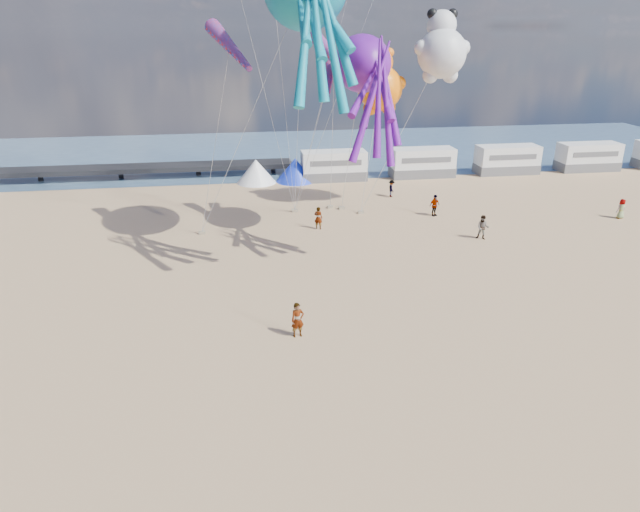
% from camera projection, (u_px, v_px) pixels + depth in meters
% --- Properties ---
extents(ground, '(120.00, 120.00, 0.00)m').
position_uv_depth(ground, '(359.00, 443.00, 21.85)').
color(ground, tan).
rests_on(ground, ground).
extents(water, '(120.00, 120.00, 0.00)m').
position_uv_depth(water, '(267.00, 152.00, 72.26)').
color(water, '#3E5A76').
rests_on(water, ground).
extents(motorhome_0, '(6.60, 2.50, 3.00)m').
position_uv_depth(motorhome_0, '(334.00, 166.00, 58.79)').
color(motorhome_0, silver).
rests_on(motorhome_0, ground).
extents(motorhome_1, '(6.60, 2.50, 3.00)m').
position_uv_depth(motorhome_1, '(422.00, 162.00, 60.11)').
color(motorhome_1, silver).
rests_on(motorhome_1, ground).
extents(motorhome_2, '(6.60, 2.50, 3.00)m').
position_uv_depth(motorhome_2, '(507.00, 160.00, 61.43)').
color(motorhome_2, silver).
rests_on(motorhome_2, ground).
extents(motorhome_3, '(6.60, 2.50, 3.00)m').
position_uv_depth(motorhome_3, '(588.00, 157.00, 62.76)').
color(motorhome_3, silver).
rests_on(motorhome_3, ground).
extents(tent_white, '(4.00, 4.00, 2.40)m').
position_uv_depth(tent_white, '(256.00, 171.00, 57.79)').
color(tent_white, white).
rests_on(tent_white, ground).
extents(tent_blue, '(4.00, 4.00, 2.40)m').
position_uv_depth(tent_blue, '(295.00, 170.00, 58.34)').
color(tent_blue, '#1933CC').
rests_on(tent_blue, ground).
extents(standing_person, '(0.75, 0.57, 1.87)m').
position_uv_depth(standing_person, '(298.00, 320.00, 29.08)').
color(standing_person, tan).
rests_on(standing_person, ground).
extents(beachgoer_0, '(0.67, 0.50, 1.65)m').
position_uv_depth(beachgoer_0, '(621.00, 209.00, 47.14)').
color(beachgoer_0, '#7F6659').
rests_on(beachgoer_0, ground).
extents(beachgoer_1, '(1.08, 0.96, 1.86)m').
position_uv_depth(beachgoer_1, '(483.00, 227.00, 42.47)').
color(beachgoer_1, '#7F6659').
rests_on(beachgoer_1, ground).
extents(beachgoer_2, '(0.61, 0.78, 1.58)m').
position_uv_depth(beachgoer_2, '(392.00, 189.00, 53.17)').
color(beachgoer_2, '#7F6659').
rests_on(beachgoer_2, ground).
extents(beachgoer_3, '(1.36, 1.11, 1.83)m').
position_uv_depth(beachgoer_3, '(434.00, 205.00, 47.74)').
color(beachgoer_3, '#7F6659').
rests_on(beachgoer_3, ground).
extents(beachgoer_5, '(1.73, 1.22, 1.80)m').
position_uv_depth(beachgoer_5, '(318.00, 218.00, 44.66)').
color(beachgoer_5, '#7F6659').
rests_on(beachgoer_5, ground).
extents(sandbag_a, '(0.50, 0.35, 0.22)m').
position_uv_depth(sandbag_a, '(202.00, 233.00, 43.83)').
color(sandbag_a, gray).
rests_on(sandbag_a, ground).
extents(sandbag_b, '(0.50, 0.35, 0.22)m').
position_uv_depth(sandbag_b, '(342.00, 208.00, 49.80)').
color(sandbag_b, gray).
rests_on(sandbag_b, ground).
extents(sandbag_c, '(0.50, 0.35, 0.22)m').
position_uv_depth(sandbag_c, '(361.00, 212.00, 48.67)').
color(sandbag_c, gray).
rests_on(sandbag_c, ground).
extents(sandbag_d, '(0.50, 0.35, 0.22)m').
position_uv_depth(sandbag_d, '(330.00, 207.00, 50.09)').
color(sandbag_d, gray).
rests_on(sandbag_d, ground).
extents(sandbag_e, '(0.50, 0.35, 0.22)m').
position_uv_depth(sandbag_e, '(295.00, 210.00, 49.11)').
color(sandbag_e, gray).
rests_on(sandbag_e, ground).
extents(kite_octopus_purple, '(5.50, 9.40, 10.08)m').
position_uv_depth(kite_octopus_purple, '(362.00, 64.00, 38.52)').
color(kite_octopus_purple, '#61118C').
extents(kite_panda, '(5.53, 5.33, 6.55)m').
position_uv_depth(kite_panda, '(442.00, 53.00, 44.70)').
color(kite_panda, silver).
extents(kite_teddy_orange, '(5.41, 5.25, 6.18)m').
position_uv_depth(kite_teddy_orange, '(380.00, 88.00, 46.14)').
color(kite_teddy_orange, orange).
extents(windsock_left, '(3.37, 6.94, 6.97)m').
position_uv_depth(windsock_left, '(230.00, 46.00, 36.82)').
color(windsock_left, red).
extents(windsock_mid, '(3.08, 6.65, 6.68)m').
position_uv_depth(windsock_mid, '(334.00, 59.00, 39.04)').
color(windsock_mid, red).
extents(windsock_right, '(2.05, 5.23, 5.17)m').
position_uv_depth(windsock_right, '(330.00, 74.00, 40.41)').
color(windsock_right, red).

